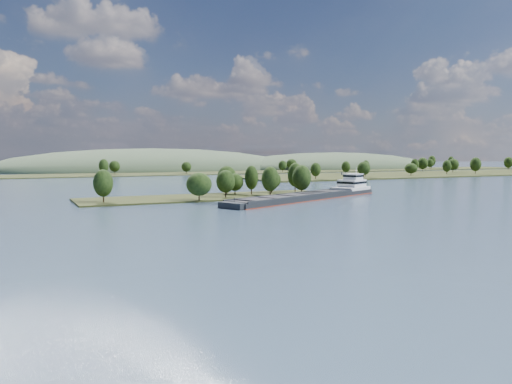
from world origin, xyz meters
TOP-DOWN VIEW (x-y plane):
  - ground at (0.00, 120.00)m, footprint 1800.00×1800.00m
  - tree_island at (7.34, 178.56)m, footprint 100.00×33.16m
  - right_bank at (232.42, 299.81)m, footprint 320.00×90.00m
  - back_shoreline at (8.33, 399.77)m, footprint 900.00×60.00m
  - hill_east at (260.00, 470.00)m, footprint 260.00×140.00m
  - hill_west at (60.00, 500.00)m, footprint 320.00×160.00m
  - cargo_barge at (36.76, 160.91)m, footprint 83.15×44.93m

SIDE VIEW (x-z plane):
  - ground at x=0.00m, z-range 0.00..0.00m
  - hill_east at x=260.00m, z-range -18.00..18.00m
  - hill_west at x=60.00m, z-range -22.00..22.00m
  - back_shoreline at x=8.33m, z-range -6.92..8.31m
  - right_bank at x=232.42m, z-range -6.30..8.48m
  - cargo_barge at x=36.76m, z-range -4.38..7.34m
  - tree_island at x=7.34m, z-range -2.88..10.97m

